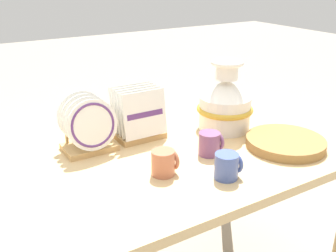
{
  "coord_description": "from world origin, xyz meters",
  "views": [
    {
      "loc": [
        -0.69,
        -1.14,
        1.38
      ],
      "look_at": [
        0.0,
        0.0,
        0.84
      ],
      "focal_mm": 42.0,
      "sensor_mm": 36.0,
      "label": 1
    }
  ],
  "objects_px": {
    "wicker_charger_stack": "(285,143)",
    "mug_cobalt_glaze": "(227,166)",
    "dish_rack_square_plates": "(138,118)",
    "dish_rack_round_plates": "(89,129)",
    "mug_terracotta_glaze": "(164,162)",
    "mug_plum_glaze": "(210,143)",
    "ceramic_vase": "(225,102)"
  },
  "relations": [
    {
      "from": "dish_rack_round_plates",
      "to": "wicker_charger_stack",
      "type": "bearing_deg",
      "value": -28.86
    },
    {
      "from": "mug_plum_glaze",
      "to": "mug_cobalt_glaze",
      "type": "distance_m",
      "value": 0.18
    },
    {
      "from": "mug_cobalt_glaze",
      "to": "wicker_charger_stack",
      "type": "bearing_deg",
      "value": 11.42
    },
    {
      "from": "dish_rack_square_plates",
      "to": "wicker_charger_stack",
      "type": "height_order",
      "value": "dish_rack_square_plates"
    },
    {
      "from": "mug_terracotta_glaze",
      "to": "mug_cobalt_glaze",
      "type": "distance_m",
      "value": 0.21
    },
    {
      "from": "dish_rack_round_plates",
      "to": "ceramic_vase",
      "type": "bearing_deg",
      "value": -9.27
    },
    {
      "from": "mug_plum_glaze",
      "to": "mug_terracotta_glaze",
      "type": "bearing_deg",
      "value": -169.44
    },
    {
      "from": "dish_rack_square_plates",
      "to": "mug_terracotta_glaze",
      "type": "bearing_deg",
      "value": -102.17
    },
    {
      "from": "dish_rack_round_plates",
      "to": "mug_cobalt_glaze",
      "type": "xyz_separation_m",
      "value": [
        0.31,
        -0.43,
        -0.04
      ]
    },
    {
      "from": "wicker_charger_stack",
      "to": "mug_cobalt_glaze",
      "type": "distance_m",
      "value": 0.35
    },
    {
      "from": "dish_rack_square_plates",
      "to": "mug_terracotta_glaze",
      "type": "xyz_separation_m",
      "value": [
        -0.07,
        -0.32,
        -0.04
      ]
    },
    {
      "from": "dish_rack_square_plates",
      "to": "mug_cobalt_glaze",
      "type": "xyz_separation_m",
      "value": [
        0.1,
        -0.45,
        -0.04
      ]
    },
    {
      "from": "mug_terracotta_glaze",
      "to": "dish_rack_round_plates",
      "type": "bearing_deg",
      "value": 115.91
    },
    {
      "from": "ceramic_vase",
      "to": "dish_rack_square_plates",
      "type": "height_order",
      "value": "ceramic_vase"
    },
    {
      "from": "dish_rack_square_plates",
      "to": "mug_terracotta_glaze",
      "type": "distance_m",
      "value": 0.33
    },
    {
      "from": "wicker_charger_stack",
      "to": "mug_plum_glaze",
      "type": "distance_m",
      "value": 0.31
    },
    {
      "from": "dish_rack_round_plates",
      "to": "mug_terracotta_glaze",
      "type": "xyz_separation_m",
      "value": [
        0.15,
        -0.3,
        -0.04
      ]
    },
    {
      "from": "ceramic_vase",
      "to": "mug_plum_glaze",
      "type": "height_order",
      "value": "ceramic_vase"
    },
    {
      "from": "dish_rack_square_plates",
      "to": "dish_rack_round_plates",
      "type": "bearing_deg",
      "value": -175.41
    },
    {
      "from": "dish_rack_square_plates",
      "to": "wicker_charger_stack",
      "type": "bearing_deg",
      "value": -40.73
    },
    {
      "from": "mug_plum_glaze",
      "to": "mug_terracotta_glaze",
      "type": "relative_size",
      "value": 1.0
    },
    {
      "from": "mug_plum_glaze",
      "to": "mug_cobalt_glaze",
      "type": "xyz_separation_m",
      "value": [
        -0.06,
        -0.17,
        0.0
      ]
    },
    {
      "from": "dish_rack_round_plates",
      "to": "mug_terracotta_glaze",
      "type": "bearing_deg",
      "value": -64.09
    },
    {
      "from": "mug_plum_glaze",
      "to": "mug_terracotta_glaze",
      "type": "height_order",
      "value": "same"
    },
    {
      "from": "dish_rack_round_plates",
      "to": "dish_rack_square_plates",
      "type": "distance_m",
      "value": 0.22
    },
    {
      "from": "mug_plum_glaze",
      "to": "ceramic_vase",
      "type": "bearing_deg",
      "value": 39.96
    },
    {
      "from": "dish_rack_square_plates",
      "to": "mug_cobalt_glaze",
      "type": "distance_m",
      "value": 0.46
    },
    {
      "from": "ceramic_vase",
      "to": "dish_rack_square_plates",
      "type": "relative_size",
      "value": 1.44
    },
    {
      "from": "ceramic_vase",
      "to": "mug_terracotta_glaze",
      "type": "xyz_separation_m",
      "value": [
        -0.43,
        -0.21,
        -0.08
      ]
    },
    {
      "from": "mug_terracotta_glaze",
      "to": "mug_cobalt_glaze",
      "type": "height_order",
      "value": "same"
    },
    {
      "from": "wicker_charger_stack",
      "to": "mug_plum_glaze",
      "type": "height_order",
      "value": "mug_plum_glaze"
    },
    {
      "from": "ceramic_vase",
      "to": "mug_terracotta_glaze",
      "type": "height_order",
      "value": "ceramic_vase"
    }
  ]
}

